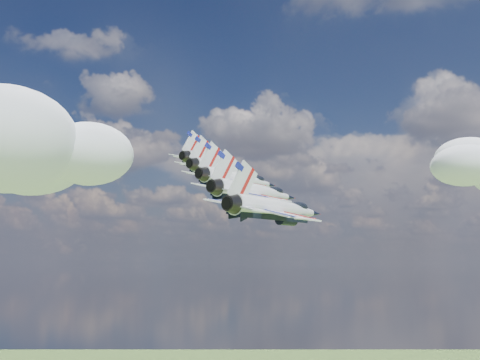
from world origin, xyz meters
The scene contains 6 objects.
cloud_left centered at (-83.19, 38.92, 168.57)m, with size 48.45×38.07×19.03m, color white.
jet_0 centered at (-25.36, 34.55, 159.54)m, with size 11.70×17.33×5.18m, color white, non-canonical shape.
jet_1 centered at (-18.37, 27.35, 156.59)m, with size 11.70×17.33×5.18m, color white, non-canonical shape.
jet_2 centered at (-11.39, 20.15, 153.63)m, with size 11.70×17.33×5.18m, color white, non-canonical shape.
jet_3 centered at (-4.40, 12.95, 150.67)m, with size 11.70×17.33×5.18m, color white, non-canonical shape.
jet_4 centered at (2.59, 5.75, 147.72)m, with size 11.70×17.33×5.18m, color silver, non-canonical shape.
Camera 1 is at (33.49, -51.03, 141.91)m, focal length 45.00 mm.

